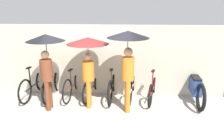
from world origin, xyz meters
name	(u,v)px	position (x,y,z in m)	size (l,w,h in m)	color
ground_plane	(85,120)	(0.00, 0.00, 0.00)	(30.00, 30.00, 0.00)	#9E998E
back_wall	(94,60)	(0.00, 1.74, 1.09)	(12.88, 0.12, 2.18)	#B2A893
parked_bicycle_0	(34,84)	(-1.82, 1.37, 0.39)	(0.44, 1.79, 1.11)	black
parked_bicycle_1	(53,85)	(-1.21, 1.37, 0.39)	(0.44, 1.79, 0.97)	black
parked_bicycle_2	(73,85)	(-0.61, 1.44, 0.38)	(0.44, 1.74, 0.99)	black
parked_bicycle_3	(93,86)	(0.00, 1.43, 0.36)	(0.50, 1.68, 1.09)	black
parked_bicycle_4	(112,86)	(0.61, 1.39, 0.39)	(0.44, 1.82, 0.98)	black
parked_bicycle_5	(132,86)	(1.22, 1.42, 0.39)	(0.47, 1.83, 1.10)	black
parked_bicycle_6	(153,88)	(1.82, 1.37, 0.35)	(0.58, 1.69, 1.11)	black
pedestrian_leading	(46,51)	(-1.07, 0.64, 1.60)	(1.00, 1.00, 2.03)	brown
pedestrian_center	(88,51)	(-0.01, 0.87, 1.58)	(1.14, 1.14, 1.93)	#C66B1E
pedestrian_trailing	(128,48)	(1.04, 0.67, 1.71)	(1.09, 1.09, 2.13)	#C66B1E
motorcycle	(195,87)	(3.06, 1.38, 0.42)	(0.58, 2.07, 0.94)	black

